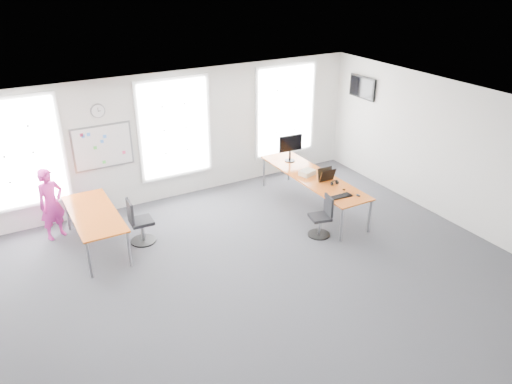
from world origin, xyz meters
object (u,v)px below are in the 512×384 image
person (51,204)px  keyboard (341,196)px  chair_left (139,224)px  headphones (334,183)px  monitor (291,146)px  desk_left (94,216)px  desk_right (313,178)px  chair_right (322,219)px

person → keyboard: person is taller
keyboard → chair_left: bearing=161.7°
chair_left → headphones: chair_left is taller
monitor → desk_left: bearing=-171.1°
desk_right → person: bearing=164.6°
desk_left → chair_left: chair_left is taller
desk_left → person: (-0.65, 0.83, 0.05)m
chair_right → desk_right: bearing=166.8°
chair_left → person: size_ratio=0.64×
keyboard → headphones: (0.25, 0.55, 0.03)m
chair_left → headphones: 4.21m
desk_right → headphones: size_ratio=18.91×
desk_right → chair_left: chair_left is taller
chair_right → monitor: (0.59, 2.15, 0.80)m
desk_right → chair_right: bearing=-115.9°
keyboard → monitor: monitor is taller
desk_left → headphones: 5.02m
headphones → chair_left: bearing=146.6°
chair_right → keyboard: chair_right is taller
chair_left → headphones: bearing=-101.7°
chair_left → keyboard: size_ratio=2.07×
chair_left → desk_right: bearing=-93.4°
desk_left → person: 1.05m
chair_left → person: (-1.44, 1.07, 0.33)m
chair_right → chair_left: bearing=-102.2°
chair_left → monitor: monitor is taller
desk_left → headphones: headphones is taller
desk_right → headphones: 0.65m
desk_right → keyboard: size_ratio=6.90×
headphones → monitor: (-0.09, 1.62, 0.35)m
chair_right → headphones: bearing=140.5°
person → headphones: 5.89m
monitor → chair_left: bearing=-166.9°
headphones → monitor: monitor is taller
chair_right → keyboard: 0.60m
desk_left → keyboard: size_ratio=4.53×
headphones → person: bearing=140.0°
desk_right → chair_right: (-0.56, -1.16, -0.35)m
headphones → keyboard: bearing=-133.2°
headphones → desk_left: bearing=146.2°
desk_left → monitor: (4.76, 0.34, 0.47)m
monitor → headphones: bearing=-81.9°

